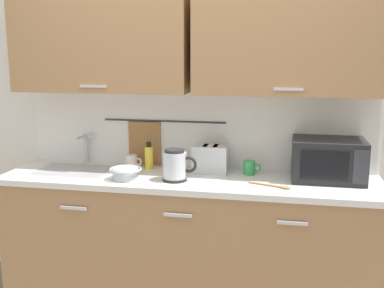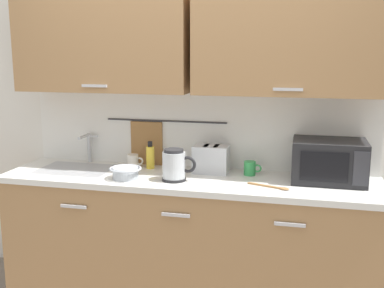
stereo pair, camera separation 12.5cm
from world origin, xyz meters
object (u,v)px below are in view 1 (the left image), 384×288
Objects in this scene: microwave at (328,160)px; toaster at (211,159)px; mug_near_sink at (132,162)px; electric_kettle at (175,165)px; dish_soap_bottle at (149,157)px; wooden_spoon at (274,186)px; mug_by_kettle at (250,168)px; mixing_bowl at (126,173)px.

microwave reaches higher than toaster.
toaster is at bearing -0.62° from mug_near_sink.
electric_kettle reaches higher than dish_soap_bottle.
mug_by_kettle is at bearing 122.66° from wooden_spoon.
mug_near_sink is 0.56× the size of mixing_bowl.
dish_soap_bottle is 0.94m from wooden_spoon.
toaster is (0.51, 0.30, 0.05)m from mixing_bowl.
microwave is 1.32m from mixing_bowl.
mug_by_kettle is at bearing -2.30° from toaster.
microwave is at bearing 10.95° from mixing_bowl.
wooden_spoon is (0.96, 0.02, -0.04)m from mixing_bowl.
mug_by_kettle is (-0.51, 0.04, -0.09)m from microwave.
dish_soap_bottle is at bearing 178.77° from toaster.
mixing_bowl is at bearing -102.49° from dish_soap_bottle.
wooden_spoon is at bearing -2.05° from electric_kettle.
toaster is at bearing 147.65° from wooden_spoon.
dish_soap_bottle is at bearing 1.47° from mug_near_sink.
electric_kettle is 0.32m from toaster.
microwave is at bearing 12.36° from electric_kettle.
dish_soap_bottle is 0.92× the size of mixing_bowl.
dish_soap_bottle reaches higher than toaster.
mug_near_sink is at bearing 178.84° from mug_by_kettle.
microwave is 0.43m from wooden_spoon.
mug_near_sink is at bearing 179.38° from toaster.
toaster reaches higher than wooden_spoon.
mug_near_sink is 1.07m from wooden_spoon.
microwave reaches higher than mixing_bowl.
mug_near_sink is 0.58m from toaster.
dish_soap_bottle is (-1.23, 0.06, -0.05)m from microwave.
toaster is at bearing 30.16° from mixing_bowl.
mixing_bowl is at bearing -78.69° from mug_near_sink.
microwave is 0.99m from electric_kettle.
wooden_spoon is (0.89, -0.29, -0.08)m from dish_soap_bottle.
wooden_spoon is (1.02, -0.29, -0.04)m from mug_near_sink.
electric_kettle is (-0.97, -0.21, -0.03)m from microwave.
electric_kettle is at bearing -46.48° from dish_soap_bottle.
electric_kettle is at bearing -151.62° from mug_by_kettle.
mixing_bowl is 0.80× the size of wooden_spoon.
microwave reaches higher than electric_kettle.
toaster is 0.95× the size of wooden_spoon.
wooden_spoon is at bearing -57.34° from mug_by_kettle.
toaster is 2.13× the size of mug_by_kettle.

